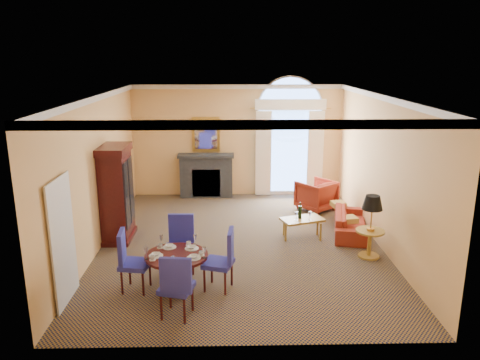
{
  "coord_description": "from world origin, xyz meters",
  "views": [
    {
      "loc": [
        -0.24,
        -9.54,
        3.98
      ],
      "look_at": [
        0.0,
        0.5,
        1.3
      ],
      "focal_mm": 35.0,
      "sensor_mm": 36.0,
      "label": 1
    }
  ],
  "objects_px": {
    "armchair": "(316,195)",
    "dining_table": "(177,263)",
    "coffee_table": "(302,220)",
    "side_table": "(371,218)",
    "sofa": "(350,222)",
    "armoire": "(117,195)"
  },
  "relations": [
    {
      "from": "sofa",
      "to": "dining_table",
      "type": "bearing_deg",
      "value": 138.24
    },
    {
      "from": "armchair",
      "to": "armoire",
      "type": "bearing_deg",
      "value": -16.29
    },
    {
      "from": "armchair",
      "to": "coffee_table",
      "type": "bearing_deg",
      "value": 33.07
    },
    {
      "from": "armchair",
      "to": "dining_table",
      "type": "bearing_deg",
      "value": 15.62
    },
    {
      "from": "dining_table",
      "to": "side_table",
      "type": "height_order",
      "value": "side_table"
    },
    {
      "from": "armoire",
      "to": "armchair",
      "type": "distance_m",
      "value": 5.19
    },
    {
      "from": "dining_table",
      "to": "sofa",
      "type": "distance_m",
      "value": 4.57
    },
    {
      "from": "armoire",
      "to": "armchair",
      "type": "bearing_deg",
      "value": 21.86
    },
    {
      "from": "armoire",
      "to": "sofa",
      "type": "xyz_separation_m",
      "value": [
        5.27,
        0.19,
        -0.76
      ]
    },
    {
      "from": "armchair",
      "to": "coffee_table",
      "type": "xyz_separation_m",
      "value": [
        -0.68,
        -2.01,
        0.04
      ]
    },
    {
      "from": "side_table",
      "to": "coffee_table",
      "type": "bearing_deg",
      "value": 139.31
    },
    {
      "from": "coffee_table",
      "to": "side_table",
      "type": "xyz_separation_m",
      "value": [
        1.22,
        -1.05,
        0.4
      ]
    },
    {
      "from": "sofa",
      "to": "armchair",
      "type": "height_order",
      "value": "armchair"
    },
    {
      "from": "coffee_table",
      "to": "side_table",
      "type": "bearing_deg",
      "value": -59.63
    },
    {
      "from": "dining_table",
      "to": "armchair",
      "type": "xyz_separation_m",
      "value": [
        3.22,
        4.39,
        -0.12
      ]
    },
    {
      "from": "sofa",
      "to": "coffee_table",
      "type": "xyz_separation_m",
      "value": [
        -1.17,
        -0.28,
        0.18
      ]
    },
    {
      "from": "sofa",
      "to": "armoire",
      "type": "bearing_deg",
      "value": 104.58
    },
    {
      "from": "coffee_table",
      "to": "sofa",
      "type": "bearing_deg",
      "value": -5.59
    },
    {
      "from": "dining_table",
      "to": "side_table",
      "type": "xyz_separation_m",
      "value": [
        3.75,
        1.34,
        0.31
      ]
    },
    {
      "from": "coffee_table",
      "to": "armchair",
      "type": "bearing_deg",
      "value": 52.28
    },
    {
      "from": "dining_table",
      "to": "coffee_table",
      "type": "bearing_deg",
      "value": 43.27
    },
    {
      "from": "coffee_table",
      "to": "dining_table",
      "type": "bearing_deg",
      "value": -155.67
    }
  ]
}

